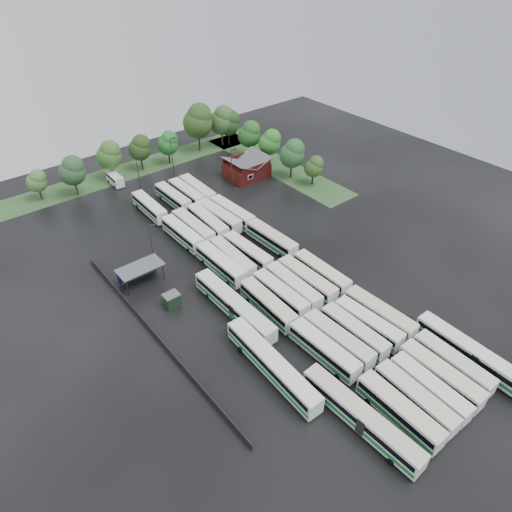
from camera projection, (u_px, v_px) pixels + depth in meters
ground at (290, 304)px, 79.58m from camera, size 160.00×160.00×0.00m
brick_building at (247, 169)px, 117.00m from camera, size 10.07×8.60×5.39m
wash_shed at (139, 268)px, 82.72m from camera, size 8.20×4.20×3.58m
utility_hut at (172, 300)px, 78.41m from camera, size 2.70×2.20×2.62m
grass_strip_north at (130, 170)px, 120.65m from camera, size 80.00×10.00×0.01m
grass_strip_east at (276, 165)px, 123.18m from camera, size 10.00×50.00×0.01m
west_fence at (155, 335)px, 72.97m from camera, size 0.10×50.00×1.20m
bus_r0c0 at (399, 411)px, 60.31m from camera, size 2.98×12.73×3.53m
bus_r0c1 at (415, 398)px, 61.89m from camera, size 3.21×12.52×3.45m
bus_r0c2 at (429, 388)px, 63.26m from camera, size 3.16×12.26×3.38m
bus_r0c3 at (441, 375)px, 64.89m from camera, size 2.95×12.78×3.54m
bus_r0c4 at (453, 364)px, 66.65m from camera, size 3.06×12.45×3.44m
bus_r1c0 at (324, 350)px, 68.74m from camera, size 2.92×12.65×3.51m
bus_r1c1 at (338, 340)px, 70.27m from camera, size 3.08×12.73×3.52m
bus_r1c2 at (354, 332)px, 71.77m from camera, size 2.64×12.21×3.40m
bus_r1c3 at (368, 323)px, 73.21m from camera, size 3.17×12.30×3.39m
bus_r1c4 at (380, 314)px, 74.82m from camera, size 3.15×12.90×3.57m
bus_r2c0 at (268, 304)px, 76.71m from camera, size 3.16×12.64×3.49m
bus_r2c1 at (281, 294)px, 78.83m from camera, size 2.66×12.27×3.41m
bus_r2c2 at (293, 287)px, 80.27m from camera, size 2.97×12.59×3.49m
bus_r2c3 at (307, 280)px, 81.70m from camera, size 2.81×12.85×3.57m
bus_r2c4 at (322, 273)px, 83.38m from camera, size 2.74×12.46×3.46m
bus_r3c0 at (221, 264)px, 85.47m from camera, size 2.76×12.76×3.55m
bus_r3c1 at (232, 258)px, 87.02m from camera, size 3.12×12.47×3.45m
bus_r3c2 at (247, 252)px, 88.62m from camera, size 2.96×12.36×3.42m
bus_r3c4 at (272, 239)px, 92.01m from camera, size 3.05×12.78×3.54m
bus_r4c0 at (182, 234)px, 93.60m from camera, size 2.72×12.36×3.43m
bus_r4c1 at (193, 227)px, 95.37m from camera, size 2.83×12.77×3.55m
bus_r4c2 at (208, 222)px, 96.98m from camera, size 3.37×12.99×3.58m
bus_r4c3 at (219, 216)px, 98.76m from camera, size 3.19×12.91×3.57m
bus_r4c4 at (232, 213)px, 100.00m from camera, size 3.19×12.94×3.58m
bus_r5c0 at (149, 207)px, 102.13m from camera, size 2.87×12.30×3.41m
bus_r5c2 at (173, 197)px, 105.56m from camera, size 2.64×12.16×3.38m
bus_r5c3 at (186, 193)px, 107.06m from camera, size 2.66×12.25×3.41m
bus_r5c4 at (197, 190)px, 108.34m from camera, size 3.03×12.66×3.50m
artic_bus_west_a at (361, 417)px, 59.59m from camera, size 3.17×18.62×3.44m
artic_bus_west_b at (234, 306)px, 76.34m from camera, size 2.80×19.21×3.56m
artic_bus_west_c at (272, 365)px, 66.42m from camera, size 3.53×19.29×3.56m
artic_bus_east at (473, 355)px, 68.03m from camera, size 2.93×18.38×3.40m
minibus at (115, 179)px, 113.69m from camera, size 2.43×6.14×2.66m
tree_north_0 at (37, 181)px, 105.57m from camera, size 4.65×4.65×7.70m
tree_north_1 at (72, 170)px, 106.33m from camera, size 6.13×6.13×10.15m
tree_north_2 at (109, 155)px, 113.05m from camera, size 6.18×6.18×10.24m
tree_north_3 at (140, 147)px, 117.58m from camera, size 5.76×5.76×9.54m
tree_north_4 at (168, 143)px, 120.64m from camera, size 5.50×5.50×9.11m
tree_north_5 at (198, 120)px, 125.65m from camera, size 8.20×8.20×13.59m
tree_north_6 at (222, 120)px, 129.44m from camera, size 7.02×7.02×11.63m
tree_east_0 at (314, 166)px, 111.63m from camera, size 4.59×4.59×7.60m
tree_east_1 at (293, 153)px, 113.57m from camera, size 6.24×6.24×10.34m
tree_east_2 at (270, 142)px, 120.37m from camera, size 5.79×5.79×9.59m
tree_east_3 at (250, 134)px, 123.75m from camera, size 6.17×6.17×10.22m
tree_east_4 at (229, 123)px, 130.19m from camera, size 6.20×6.20×10.27m
lamp_post_ne at (232, 166)px, 109.22m from camera, size 1.58×0.31×10.29m
lamp_post_nw at (152, 244)px, 84.64m from camera, size 1.45×0.28×9.41m
lamp_post_back_w at (138, 171)px, 109.01m from camera, size 1.40×0.27×9.06m
lamp_post_back_e at (173, 155)px, 113.96m from camera, size 1.62×0.31×10.49m
puddle_0 at (377, 388)px, 65.53m from camera, size 6.37×6.37×0.01m
puddle_1 at (430, 347)px, 71.65m from camera, size 3.45×3.45×0.01m
puddle_2 at (253, 314)px, 77.62m from camera, size 4.94×4.94×0.01m
puddle_3 at (311, 288)px, 82.87m from camera, size 5.12×5.12×0.01m
puddle_4 at (407, 322)px, 76.02m from camera, size 3.30×3.30×0.01m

